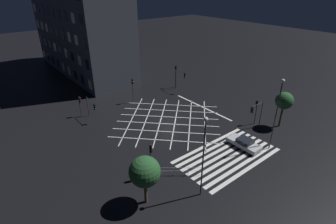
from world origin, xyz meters
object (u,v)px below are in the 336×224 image
at_px(traffic_light_ne_main, 176,72).
at_px(traffic_light_nw_cross, 92,106).
at_px(traffic_light_ne_cross, 181,76).
at_px(waiting_car, 244,143).
at_px(traffic_light_nw_main, 80,102).
at_px(street_lamp_west, 204,148).
at_px(street_tree_near, 145,172).
at_px(traffic_light_se_cross, 256,107).
at_px(traffic_light_sw_main, 151,154).
at_px(street_lamp_east, 278,106).
at_px(traffic_light_se_main, 256,111).
at_px(street_tree_far, 284,101).
at_px(traffic_light_median_north, 133,86).

bearing_deg(traffic_light_ne_main, traffic_light_nw_cross, 8.29).
bearing_deg(traffic_light_ne_cross, waiting_car, -17.45).
bearing_deg(traffic_light_nw_main, street_lamp_west, -83.82).
xyz_separation_m(traffic_light_ne_main, street_tree_near, (-22.08, -21.76, 0.45)).
height_order(traffic_light_se_cross, traffic_light_nw_main, traffic_light_se_cross).
height_order(traffic_light_se_cross, traffic_light_sw_main, traffic_light_sw_main).
distance_m(traffic_light_sw_main, street_tree_near, 3.71).
distance_m(traffic_light_se_cross, traffic_light_ne_main, 18.95).
bearing_deg(traffic_light_se_cross, traffic_light_ne_cross, 0.36).
relative_size(street_tree_near, waiting_car, 1.18).
bearing_deg(waiting_car, street_lamp_east, -134.60).
bearing_deg(traffic_light_sw_main, street_lamp_west, -65.95).
height_order(traffic_light_se_main, waiting_car, traffic_light_se_main).
bearing_deg(traffic_light_ne_cross, street_lamp_east, -10.09).
height_order(traffic_light_nw_cross, waiting_car, traffic_light_nw_cross).
bearing_deg(traffic_light_nw_main, traffic_light_ne_cross, -5.48).
relative_size(traffic_light_nw_main, traffic_light_ne_main, 0.73).
distance_m(traffic_light_se_cross, street_lamp_east, 7.33).
xyz_separation_m(traffic_light_nw_main, street_tree_near, (-2.27, -21.45, 1.31)).
xyz_separation_m(street_tree_far, waiting_car, (-8.62, -0.10, -3.54)).
xyz_separation_m(traffic_light_ne_cross, traffic_light_se_cross, (0.11, -16.79, -0.29)).
relative_size(traffic_light_nw_cross, traffic_light_ne_main, 0.73).
xyz_separation_m(traffic_light_se_main, traffic_light_nw_main, (-17.73, 19.67, -0.67)).
xyz_separation_m(traffic_light_se_cross, street_tree_far, (2.32, -2.80, 1.31)).
xyz_separation_m(traffic_light_median_north, street_tree_near, (-11.55, -20.78, 0.55)).
xyz_separation_m(traffic_light_se_cross, street_tree_near, (-21.61, -2.82, 0.91)).
height_order(traffic_light_se_main, street_tree_far, street_tree_far).
distance_m(traffic_light_se_main, traffic_light_nw_cross, 24.08).
distance_m(traffic_light_nw_cross, traffic_light_ne_main, 19.12).
height_order(traffic_light_nw_main, street_lamp_west, street_lamp_west).
height_order(traffic_light_se_main, traffic_light_nw_cross, traffic_light_se_main).
distance_m(traffic_light_se_cross, street_tree_far, 3.86).
height_order(traffic_light_median_north, traffic_light_sw_main, traffic_light_median_north).
height_order(traffic_light_median_north, traffic_light_se_main, traffic_light_median_north).
height_order(traffic_light_median_north, traffic_light_nw_cross, traffic_light_median_north).
relative_size(traffic_light_se_cross, traffic_light_ne_main, 0.85).
height_order(traffic_light_ne_cross, traffic_light_sw_main, traffic_light_sw_main).
height_order(traffic_light_ne_cross, street_lamp_east, street_lamp_east).
distance_m(traffic_light_nw_cross, street_lamp_west, 21.91).
distance_m(traffic_light_ne_cross, traffic_light_sw_main, 25.46).
bearing_deg(traffic_light_ne_cross, street_tree_far, 7.06).
relative_size(traffic_light_se_main, street_tree_near, 0.80).
bearing_deg(street_tree_far, traffic_light_sw_main, 173.02).
xyz_separation_m(traffic_light_ne_cross, traffic_light_se_main, (-1.51, -17.82, -0.01)).
bearing_deg(traffic_light_nw_cross, traffic_light_sw_main, -2.24).
bearing_deg(street_tree_near, street_tree_far, 0.04).
distance_m(traffic_light_median_north, street_tree_far, 24.20).
height_order(traffic_light_nw_cross, street_tree_far, street_tree_far).
height_order(traffic_light_se_cross, street_tree_near, street_tree_near).
height_order(traffic_light_nw_cross, street_lamp_west, street_lamp_west).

